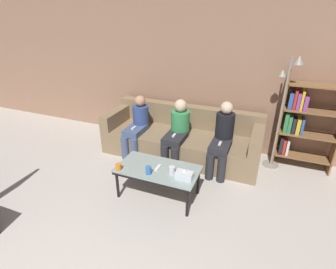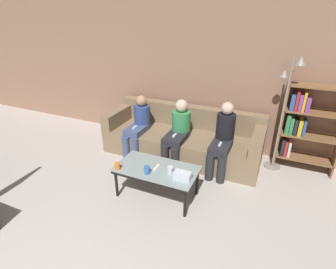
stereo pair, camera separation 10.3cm
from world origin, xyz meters
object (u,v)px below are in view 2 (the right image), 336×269
at_px(couch, 183,139).
at_px(bookshelf, 304,123).
at_px(cup_near_right, 170,170).
at_px(tissue_box, 182,175).
at_px(seated_person_left_end, 139,124).
at_px(seated_person_mid_right, 223,137).
at_px(cup_far_center, 147,170).
at_px(coffee_table, 157,171).
at_px(seated_person_mid_left, 178,130).
at_px(cup_near_left, 117,166).
at_px(standing_lamp, 286,104).
at_px(game_remote, 157,167).

height_order(couch, bookshelf, bookshelf).
height_order(cup_near_right, tissue_box, tissue_box).
bearing_deg(seated_person_left_end, seated_person_mid_right, 0.16).
relative_size(couch, cup_far_center, 24.93).
height_order(coffee_table, bookshelf, bookshelf).
distance_m(cup_near_right, seated_person_mid_right, 1.16).
xyz_separation_m(couch, tissue_box, (0.51, -1.36, 0.20)).
bearing_deg(seated_person_mid_right, tissue_box, -102.51).
height_order(cup_near_right, seated_person_mid_right, seated_person_mid_right).
xyz_separation_m(seated_person_mid_left, seated_person_mid_right, (0.75, -0.00, 0.02)).
bearing_deg(cup_far_center, bookshelf, 43.74).
xyz_separation_m(couch, cup_near_left, (-0.38, -1.49, 0.20)).
xyz_separation_m(standing_lamp, seated_person_mid_right, (-0.80, -0.42, -0.53)).
relative_size(couch, seated_person_left_end, 2.63).
xyz_separation_m(cup_far_center, tissue_box, (0.47, 0.07, -0.00)).
distance_m(standing_lamp, seated_person_mid_left, 1.70).
bearing_deg(couch, cup_near_right, -76.39).
relative_size(cup_near_right, seated_person_mid_right, 0.09).
distance_m(cup_near_left, tissue_box, 0.89).
xyz_separation_m(couch, standing_lamp, (1.56, 0.18, 0.82)).
relative_size(game_remote, seated_person_mid_right, 0.13).
relative_size(cup_near_right, cup_far_center, 0.92).
distance_m(cup_far_center, standing_lamp, 2.30).
bearing_deg(game_remote, cup_near_left, -154.61).
distance_m(couch, game_remote, 1.28).
relative_size(cup_far_center, seated_person_mid_right, 0.10).
relative_size(cup_near_right, tissue_box, 0.46).
relative_size(cup_near_right, seated_person_left_end, 0.10).
relative_size(cup_near_left, cup_near_right, 0.88).
bearing_deg(coffee_table, cup_near_right, -11.50).
xyz_separation_m(game_remote, seated_person_left_end, (-0.85, 1.02, 0.08)).
height_order(couch, game_remote, couch).
distance_m(cup_near_left, bookshelf, 2.91).
bearing_deg(standing_lamp, tissue_box, -124.31).
xyz_separation_m(couch, bookshelf, (1.87, 0.32, 0.50)).
relative_size(tissue_box, bookshelf, 0.14).
bearing_deg(standing_lamp, cup_near_right, -129.71).
xyz_separation_m(coffee_table, cup_near_right, (0.22, -0.04, 0.09)).
distance_m(coffee_table, seated_person_left_end, 1.34).
distance_m(couch, cup_near_left, 1.55).
bearing_deg(seated_person_mid_left, cup_near_right, -73.53).
height_order(cup_near_right, seated_person_mid_left, seated_person_mid_left).
xyz_separation_m(cup_near_left, cup_near_right, (0.69, 0.18, 0.01)).
height_order(standing_lamp, seated_person_mid_right, standing_lamp).
bearing_deg(standing_lamp, bookshelf, 24.24).
bearing_deg(seated_person_mid_left, seated_person_left_end, -179.42).
height_order(game_remote, standing_lamp, standing_lamp).
bearing_deg(tissue_box, standing_lamp, 55.69).
relative_size(seated_person_left_end, seated_person_mid_left, 0.98).
distance_m(cup_near_left, cup_near_right, 0.72).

